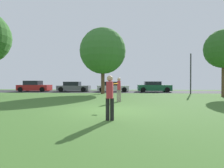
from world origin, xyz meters
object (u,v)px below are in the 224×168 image
Objects in this scene: parked_car_white at (113,87)px; maple_tree_near at (224,49)px; person_thrower at (119,88)px; person_catcher at (110,96)px; maple_tree_far at (103,51)px; street_lamp_post at (191,74)px; parked_car_green at (154,87)px; frisbee_disc at (116,84)px; parked_car_grey at (74,87)px; parked_car_red at (34,87)px.

maple_tree_near is at bearing -36.73° from parked_car_white.
person_thrower reaches higher than person_catcher.
street_lamp_post is at bearing 2.92° from maple_tree_far.
parked_car_green is (5.46, -0.14, 0.02)m from parked_car_white.
parked_car_grey is at bearing 113.21° from frisbee_disc.
parked_car_green is 0.97× the size of street_lamp_post.
parked_car_grey is at bearing 20.89° from person_catcher.
maple_tree_far is at bearing -146.22° from parked_car_green.
parked_car_grey is at bearing 3.33° from parked_car_red.
parked_car_grey is at bearing 179.49° from parked_car_green.
person_thrower is 0.38× the size of parked_car_grey.
parked_car_red is (-12.10, 11.94, -0.24)m from person_thrower.
person_thrower is at bearing -84.48° from parked_car_white.
street_lamp_post is (7.83, 11.51, 0.97)m from frisbee_disc.
street_lamp_post is at bearing 111.18° from maple_tree_near.
person_thrower is at bearing -61.52° from parked_car_grey.
maple_tree_far is 14.65m from person_catcher.
parked_car_green is at bearing -1.47° from parked_car_white.
parked_car_white is 0.97× the size of parked_car_green.
parked_car_grey is at bearing -179.55° from parked_car_white.
person_thrower is (2.07, -7.92, -3.89)m from maple_tree_far.
maple_tree_near is 18.11m from parked_car_grey.
maple_tree_far reaches higher than parked_car_red.
parked_car_white is (-1.19, 12.30, -0.29)m from person_thrower.
parked_car_green is at bearing 33.78° from maple_tree_far.
maple_tree_far reaches higher than person_catcher.
parked_car_red reaches higher than frisbee_disc.
maple_tree_far is 4.46× the size of person_thrower.
parked_car_grey reaches higher than parked_car_white.
maple_tree_near reaches higher than parked_car_red.
parked_car_red is 0.99× the size of parked_car_green.
parked_car_red is 10.92m from parked_car_white.
parked_car_white is 5.46m from parked_car_green.
parked_car_green is (4.41, 18.22, -0.24)m from person_catcher.
person_catcher is at bearing -118.61° from street_lamp_post.
maple_tree_near reaches higher than person_thrower.
person_catcher is at bearing -56.39° from parked_car_red.
maple_tree_near is 1.35× the size of street_lamp_post.
parked_car_grey is 10.92m from parked_car_green.
parked_car_white is at bearing 1.89° from parked_car_red.
parked_car_green is (10.92, -0.10, 0.02)m from parked_car_grey.
parked_car_green is (-5.01, 7.68, -3.65)m from maple_tree_near.
person_thrower is (-9.29, -4.49, -3.38)m from maple_tree_near.
parked_car_green is 5.36m from street_lamp_post.
maple_tree_far is at bearing 100.27° from frisbee_disc.
maple_tree_far reaches higher than frisbee_disc.
maple_tree_far is 19.53× the size of frisbee_disc.
parked_car_white is (0.88, 4.38, -4.18)m from maple_tree_far.
maple_tree_near reaches higher than frisbee_disc.
frisbee_disc is 13.95m from street_lamp_post.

